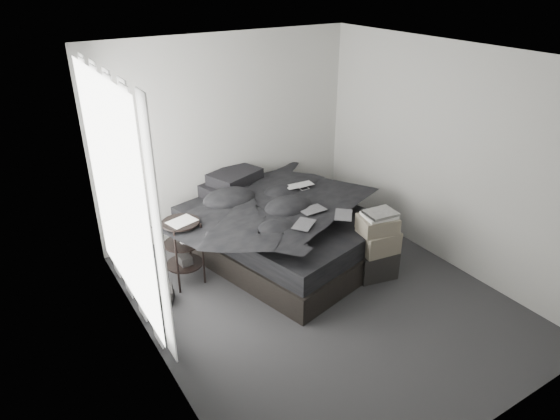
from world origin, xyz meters
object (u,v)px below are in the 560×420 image
bed (281,242)px  laptop (302,181)px  side_stand (184,253)px  box_lower (374,263)px

bed → laptop: 0.82m
laptop → side_stand: bearing=-172.3°
laptop → side_stand: 1.74m
bed → side_stand: size_ratio=3.00×
laptop → box_lower: bearing=-72.8°
side_stand → box_lower: side_stand is taller
side_stand → bed: bearing=-2.7°
bed → box_lower: 1.20m
laptop → side_stand: (-1.68, -0.10, -0.46)m
laptop → box_lower: 1.37m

